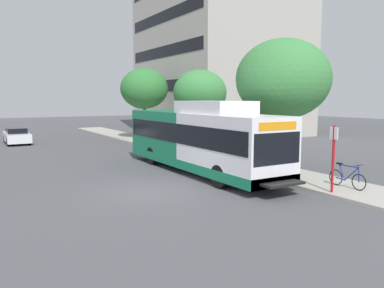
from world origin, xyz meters
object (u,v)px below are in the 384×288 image
(bus_stop_sign_pole, at_px, (333,154))
(street_tree_near_stop, at_px, (283,79))
(transit_bus, at_px, (199,139))
(parked_car_far_lane, at_px, (17,136))
(street_tree_far_block, at_px, (144,89))
(bicycle_parked, at_px, (347,177))
(street_tree_mid_block, at_px, (200,93))

(bus_stop_sign_pole, height_order, street_tree_near_stop, street_tree_near_stop)
(transit_bus, xyz_separation_m, parked_car_far_lane, (-6.65, 18.38, -1.04))
(street_tree_far_block, bearing_deg, transit_bus, -103.63)
(transit_bus, height_order, bus_stop_sign_pole, transit_bus)
(parked_car_far_lane, bearing_deg, street_tree_near_stop, -62.69)
(bicycle_parked, height_order, street_tree_near_stop, street_tree_near_stop)
(street_tree_far_block, bearing_deg, bus_stop_sign_pole, -94.79)
(bus_stop_sign_pole, bearing_deg, transit_bus, 105.65)
(bus_stop_sign_pole, relative_size, bicycle_parked, 1.48)
(street_tree_near_stop, height_order, street_tree_mid_block, street_tree_near_stop)
(street_tree_mid_block, relative_size, parked_car_far_lane, 1.24)
(street_tree_far_block, relative_size, parked_car_far_lane, 1.41)
(bus_stop_sign_pole, xyz_separation_m, street_tree_far_block, (1.87, 22.30, 3.00))
(bus_stop_sign_pole, relative_size, street_tree_mid_block, 0.47)
(bicycle_parked, relative_size, street_tree_mid_block, 0.31)
(transit_bus, bearing_deg, street_tree_far_block, 76.37)
(street_tree_near_stop, bearing_deg, bicycle_parked, -99.50)
(transit_bus, bearing_deg, bus_stop_sign_pole, -74.35)
(street_tree_far_block, distance_m, parked_car_far_lane, 11.51)
(street_tree_far_block, bearing_deg, street_tree_near_stop, -89.79)
(transit_bus, xyz_separation_m, street_tree_mid_block, (3.74, 5.98, 2.45))
(street_tree_mid_block, height_order, parked_car_far_lane, street_tree_mid_block)
(bus_stop_sign_pole, xyz_separation_m, street_tree_mid_block, (1.85, 12.75, 2.50))
(bicycle_parked, bearing_deg, bus_stop_sign_pole, -170.20)
(street_tree_near_stop, bearing_deg, parked_car_far_lane, 117.31)
(bus_stop_sign_pole, bearing_deg, street_tree_near_stop, 68.28)
(transit_bus, relative_size, street_tree_mid_block, 2.19)
(bicycle_parked, height_order, street_tree_mid_block, street_tree_mid_block)
(street_tree_near_stop, xyz_separation_m, street_tree_far_block, (-0.06, 17.45, -0.09))
(street_tree_near_stop, relative_size, street_tree_far_block, 1.05)
(bicycle_parked, distance_m, parked_car_far_lane, 26.77)
(transit_bus, height_order, street_tree_near_stop, street_tree_near_stop)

